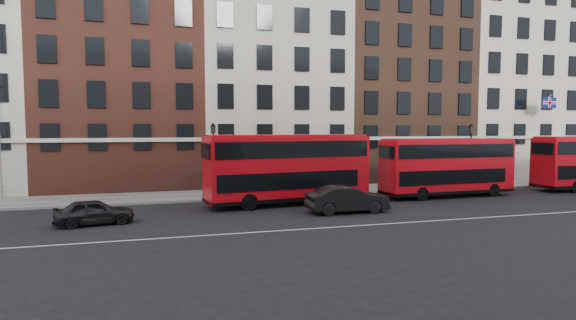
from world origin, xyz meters
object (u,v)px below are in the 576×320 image
object	(u,v)px
bus_b	(288,167)
bus_c	(447,166)
car_rear	(94,212)
car_front	(347,199)
traffic_light	(566,158)

from	to	relation	value
bus_b	bus_c	world-z (taller)	bus_b
car_rear	car_front	world-z (taller)	car_front
bus_b	car_front	size ratio (longest dim) A/B	2.29
bus_b	car_rear	xyz separation A→B (m)	(-11.55, -3.36, -1.82)
bus_b	car_rear	size ratio (longest dim) A/B	2.84
car_rear	traffic_light	bearing A→B (deg)	-90.88
bus_b	car_front	world-z (taller)	bus_b
car_front	traffic_light	size ratio (longest dim) A/B	1.51
bus_b	traffic_light	distance (m)	26.61
bus_b	car_front	xyz separation A→B (m)	(2.64, -3.84, -1.68)
bus_b	car_rear	distance (m)	12.17
car_front	bus_c	bearing A→B (deg)	-68.48
traffic_light	bus_c	bearing A→B (deg)	-168.87
car_rear	car_front	xyz separation A→B (m)	(14.19, -0.48, 0.14)
bus_b	traffic_light	bearing A→B (deg)	-1.43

